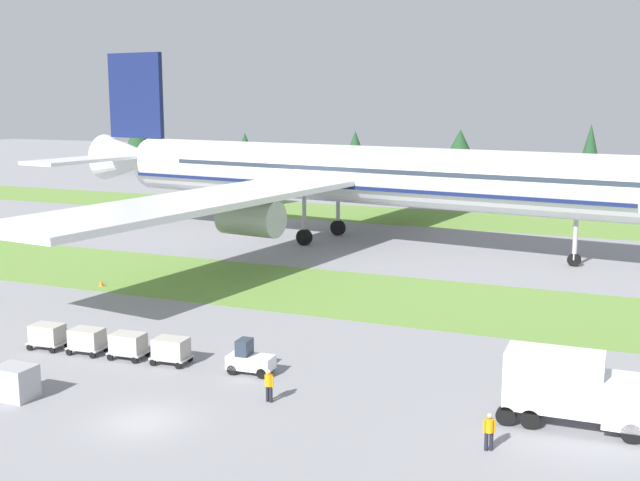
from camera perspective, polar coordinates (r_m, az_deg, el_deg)
ground_plane at (r=40.63m, az=-12.46°, el=-12.43°), size 400.00×400.00×0.00m
grass_strip_near at (r=64.12m, az=2.14°, el=-3.77°), size 320.00×14.80×0.01m
grass_strip_far at (r=103.33m, az=10.47°, el=1.41°), size 320.00×14.80×0.01m
airliner at (r=85.77m, az=1.28°, el=4.79°), size 68.30×84.02×20.68m
baggage_tug at (r=46.00m, az=-5.02°, el=-8.42°), size 2.68×1.47×1.97m
cargo_dolly_lead at (r=48.17m, az=-10.52°, el=-7.56°), size 2.30×1.64×1.55m
cargo_dolly_second at (r=49.63m, az=-13.46°, el=-7.14°), size 2.30×1.64×1.55m
cargo_dolly_third at (r=51.21m, az=-16.21°, el=-6.73°), size 2.30×1.64×1.55m
cargo_dolly_fourth at (r=52.91m, az=-18.78°, el=-6.33°), size 2.30×1.64×1.55m
catering_truck at (r=40.30m, az=17.56°, el=-9.90°), size 7.03×2.52×3.58m
ground_crew_marshaller at (r=41.82m, az=-3.63°, el=-10.15°), size 0.55×0.36×1.74m
ground_crew_loader at (r=37.17m, az=11.92°, el=-13.03°), size 0.52×0.36×1.74m
uld_container_1 at (r=45.08m, az=-20.83°, el=-9.39°), size 2.02×1.62×1.74m
taxiway_marker_1 at (r=68.92m, az=-15.26°, el=-2.91°), size 0.44×0.44×0.54m
distant_tree_line at (r=138.29m, az=15.38°, el=6.20°), size 156.34×10.06×11.17m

